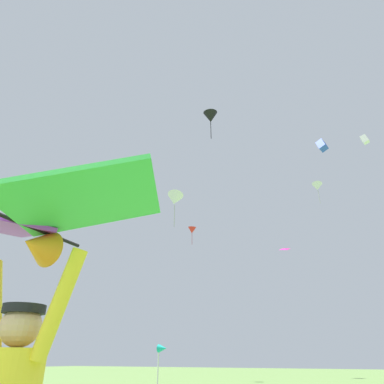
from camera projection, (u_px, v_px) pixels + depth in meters
name	position (u px, v px, depth m)	size (l,w,h in m)	color
held_stunt_kite	(32.00, 220.00, 2.20)	(1.94, 1.09, 0.41)	black
distant_kite_white_high_left	(317.00, 187.00, 34.29)	(1.29, 1.39, 2.32)	white
distant_kite_white_mid_left	(365.00, 139.00, 35.61)	(0.82, 0.64, 1.03)	white
distant_kite_white_mid_right	(175.00, 199.00, 21.10)	(1.35, 1.49, 2.34)	white
distant_kite_red_low_right	(192.00, 230.00, 28.15)	(0.95, 0.95, 1.51)	red
distant_kite_magenta_low_left	(285.00, 249.00, 32.02)	(1.18, 1.12, 0.53)	#DB2393
distant_kite_black_overhead_distant	(211.00, 117.00, 24.14)	(1.41, 1.47, 2.27)	black
distant_kite_blue_high_right	(322.00, 145.00, 28.68)	(0.96, 0.99, 1.21)	blue
marker_flag	(162.00, 352.00, 10.37)	(0.30, 0.24, 1.74)	silver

